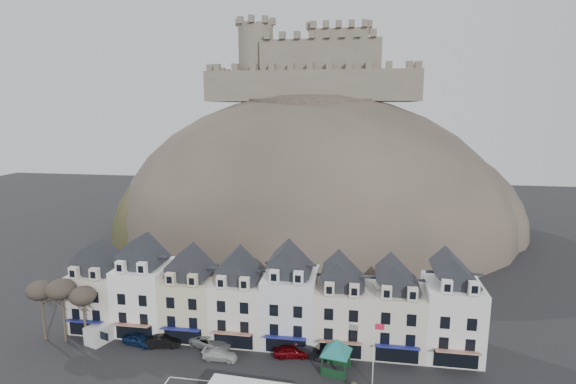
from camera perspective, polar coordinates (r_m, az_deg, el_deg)
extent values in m
cube|color=beige|center=(70.77, -22.51, -12.21)|extent=(6.80, 8.00, 8.00)
cube|color=black|center=(68.99, -22.82, -8.21)|extent=(6.80, 5.76, 2.80)
cube|color=beige|center=(67.07, -25.53, -9.23)|extent=(1.20, 0.80, 1.60)
cube|color=beige|center=(65.46, -23.35, -9.54)|extent=(1.20, 0.80, 1.60)
cube|color=black|center=(68.79, -24.15, -15.48)|extent=(5.10, 0.06, 2.20)
cube|color=navy|center=(67.75, -24.56, -14.71)|extent=(5.10, 1.29, 0.43)
cube|color=white|center=(67.36, -17.50, -12.50)|extent=(6.80, 8.00, 9.20)
cube|color=black|center=(65.35, -17.78, -7.81)|extent=(6.80, 5.76, 2.80)
cube|color=white|center=(63.15, -20.48, -8.91)|extent=(1.20, 0.80, 1.60)
cube|color=white|center=(61.76, -18.03, -9.20)|extent=(1.20, 0.80, 1.60)
cube|color=black|center=(65.51, -18.96, -16.45)|extent=(5.10, 0.06, 2.20)
cube|color=maroon|center=(64.42, -19.32, -15.67)|extent=(5.10, 1.29, 0.43)
cube|color=beige|center=(64.97, -11.94, -13.68)|extent=(6.80, 8.00, 8.00)
cube|color=black|center=(63.03, -12.12, -9.37)|extent=(6.80, 5.76, 2.80)
cube|color=beige|center=(60.59, -14.70, -10.62)|extent=(1.20, 0.80, 1.60)
cube|color=beige|center=(59.48, -12.01, -10.91)|extent=(1.20, 0.80, 1.60)
cube|color=black|center=(62.81, -13.22, -17.38)|extent=(5.10, 0.06, 2.20)
cube|color=navy|center=(61.66, -13.51, -16.59)|extent=(5.10, 1.29, 0.43)
cube|color=silver|center=(62.98, -5.97, -14.31)|extent=(6.80, 8.00, 8.00)
cube|color=black|center=(60.97, -6.06, -9.88)|extent=(6.80, 5.76, 2.80)
cube|color=silver|center=(58.27, -8.45, -11.25)|extent=(1.20, 0.80, 1.60)
cube|color=silver|center=(57.48, -5.55, -11.50)|extent=(1.20, 0.80, 1.60)
cube|color=black|center=(60.74, -6.96, -18.19)|extent=(5.10, 0.06, 2.20)
cube|color=maroon|center=(59.56, -7.17, -17.39)|extent=(5.10, 1.29, 0.43)
cube|color=silver|center=(61.42, 0.35, -14.31)|extent=(6.80, 8.00, 9.20)
cube|color=black|center=(59.20, 0.36, -9.22)|extent=(6.80, 5.76, 2.80)
cube|color=silver|center=(56.23, -1.75, -10.65)|extent=(1.20, 0.80, 1.60)
cube|color=silver|center=(55.77, 1.33, -10.83)|extent=(1.20, 0.80, 1.60)
cube|color=black|center=(59.39, -0.28, -18.82)|extent=(5.10, 0.06, 2.20)
cube|color=navy|center=(58.18, -0.40, -18.03)|extent=(5.10, 1.29, 0.43)
cube|color=beige|center=(61.10, 6.89, -15.15)|extent=(6.80, 8.00, 8.00)
cube|color=black|center=(59.03, 7.01, -10.60)|extent=(6.80, 5.76, 2.80)
cube|color=beige|center=(55.88, 5.28, -12.16)|extent=(1.20, 0.80, 1.60)
cube|color=beige|center=(55.78, 8.42, -12.28)|extent=(1.20, 0.80, 1.60)
cube|color=black|center=(58.80, 6.65, -19.23)|extent=(5.10, 0.06, 2.20)
cube|color=maroon|center=(57.58, 6.65, -18.44)|extent=(5.10, 1.29, 0.43)
cube|color=beige|center=(61.29, 13.49, -15.30)|extent=(6.80, 8.00, 8.00)
cube|color=black|center=(59.22, 13.71, -10.77)|extent=(6.80, 5.76, 2.80)
cube|color=beige|center=(55.89, 12.42, -12.37)|extent=(1.20, 0.80, 1.60)
cube|color=beige|center=(56.16, 15.54, -12.40)|extent=(1.20, 0.80, 1.60)
cube|color=black|center=(58.99, 13.66, -19.37)|extent=(5.10, 0.06, 2.20)
cube|color=navy|center=(57.77, 13.78, -18.58)|extent=(5.10, 1.29, 0.43)
cube|color=white|center=(61.96, 20.01, -14.76)|extent=(6.80, 8.00, 9.20)
cube|color=black|center=(59.77, 20.37, -9.72)|extent=(6.80, 5.76, 2.80)
cube|color=white|center=(56.29, 19.53, -11.26)|extent=(1.20, 0.80, 1.60)
cube|color=white|center=(56.91, 22.55, -11.23)|extent=(1.20, 0.80, 1.60)
cube|color=black|center=(59.95, 20.54, -19.25)|extent=(5.10, 0.06, 2.20)
cube|color=maroon|center=(58.76, 20.76, -18.47)|extent=(5.10, 1.29, 0.43)
ellipsoid|color=#37312A|center=(113.84, 2.86, -4.90)|extent=(96.00, 76.00, 68.00)
ellipsoid|color=#273118|center=(112.68, -8.72, -5.18)|extent=(52.00, 44.00, 42.00)
ellipsoid|color=#37312A|center=(117.68, 14.81, -4.73)|extent=(56.00, 48.00, 46.00)
ellipsoid|color=#273118|center=(101.07, -0.31, -6.92)|extent=(40.00, 28.00, 28.00)
ellipsoid|color=#37312A|center=(101.72, 7.74, -6.90)|extent=(36.00, 28.00, 24.00)
cylinder|color=#37312A|center=(109.67, 3.01, 10.90)|extent=(30.00, 30.00, 3.00)
cube|color=#65584D|center=(105.81, 2.79, 13.35)|extent=(48.00, 2.20, 7.00)
cube|color=#65584D|center=(125.68, 3.85, 12.91)|extent=(48.00, 2.20, 7.00)
cube|color=#65584D|center=(120.60, -8.35, 12.92)|extent=(2.20, 22.00, 7.00)
cube|color=#65584D|center=(115.75, 15.57, 12.75)|extent=(2.20, 22.00, 7.00)
cube|color=#65584D|center=(115.92, 4.42, 15.82)|extent=(28.00, 18.00, 10.00)
cube|color=#65584D|center=(117.77, 6.54, 16.43)|extent=(14.00, 12.00, 13.00)
cylinder|color=#65584D|center=(114.48, -4.09, 15.89)|extent=(8.40, 8.40, 18.00)
cylinder|color=silver|center=(119.02, 6.63, 20.75)|extent=(0.16, 0.16, 5.00)
cylinder|color=#3D3327|center=(69.96, -28.60, -14.00)|extent=(0.32, 0.32, 5.74)
ellipsoid|color=#383028|center=(68.44, -28.91, -10.86)|extent=(3.61, 3.61, 2.54)
cylinder|color=#3D3327|center=(68.19, -26.55, -14.33)|extent=(0.32, 0.32, 6.02)
ellipsoid|color=#383028|center=(66.57, -26.87, -10.96)|extent=(3.78, 3.78, 2.67)
cylinder|color=#3D3327|center=(66.68, -24.37, -14.99)|extent=(0.32, 0.32, 5.46)
ellipsoid|color=#383028|center=(65.15, -24.63, -11.88)|extent=(3.43, 3.43, 2.42)
cube|color=#11331A|center=(57.82, 5.08, -19.87)|extent=(0.17, 0.17, 2.38)
cube|color=#11331A|center=(57.32, 7.84, -20.23)|extent=(0.17, 0.17, 2.38)
cube|color=#11331A|center=(55.60, 4.33, -21.22)|extent=(0.17, 0.17, 2.38)
cube|color=#11331A|center=(55.08, 7.22, -21.62)|extent=(0.17, 0.17, 2.38)
cube|color=#11331A|center=(55.83, 6.14, -19.68)|extent=(3.81, 3.81, 0.12)
cone|color=#16635D|center=(55.38, 6.16, -18.88)|extent=(6.47, 6.47, 1.79)
cylinder|color=silver|center=(53.33, 10.79, -19.55)|extent=(0.12, 0.12, 7.72)
cube|color=red|center=(51.77, 11.53, -16.43)|extent=(1.06, 0.08, 0.68)
cube|color=silver|center=(67.48, -22.12, -15.94)|extent=(3.87, 5.71, 2.40)
cube|color=black|center=(67.28, -22.14, -15.59)|extent=(2.08, 0.79, 1.03)
imported|color=#0D1E42|center=(64.69, -18.47, -17.34)|extent=(4.65, 2.71, 1.49)
imported|color=black|center=(63.33, -15.56, -17.82)|extent=(4.72, 2.43, 1.48)
imported|color=gray|center=(61.87, -9.84, -18.24)|extent=(6.14, 4.47, 1.57)
imported|color=silver|center=(59.29, -8.63, -19.76)|extent=(4.32, 1.76, 1.25)
imported|color=#590508|center=(59.18, 0.39, -19.55)|extent=(4.65, 2.54, 1.50)
imported|color=black|center=(59.33, 2.81, -19.49)|extent=(4.77, 3.04, 1.49)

